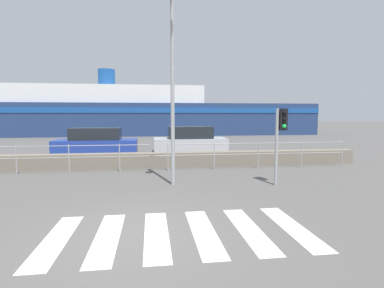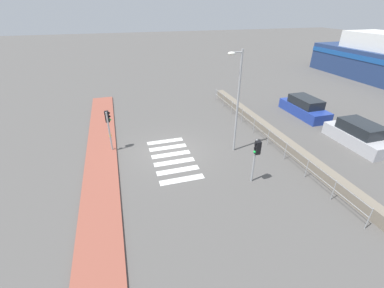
# 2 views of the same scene
# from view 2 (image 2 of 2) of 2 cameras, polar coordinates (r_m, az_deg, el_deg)

# --- Properties ---
(ground_plane) EXTENTS (160.00, 160.00, 0.00)m
(ground_plane) POSITION_cam_2_polar(r_m,az_deg,el_deg) (16.19, -4.98, -1.69)
(ground_plane) COLOR #565451
(sidewalk_brick) EXTENTS (24.00, 1.80, 0.12)m
(sidewalk_brick) POSITION_cam_2_polar(r_m,az_deg,el_deg) (16.01, -19.50, -3.53)
(sidewalk_brick) COLOR #934C3D
(sidewalk_brick) RESTS_ON ground_plane
(crosswalk) EXTENTS (4.95, 2.40, 0.01)m
(crosswalk) POSITION_cam_2_polar(r_m,az_deg,el_deg) (15.50, -4.34, -3.13)
(crosswalk) COLOR silver
(crosswalk) RESTS_ON ground_plane
(seawall) EXTENTS (18.87, 0.55, 0.62)m
(seawall) POSITION_cam_2_polar(r_m,az_deg,el_deg) (18.65, 17.26, 2.42)
(seawall) COLOR slate
(seawall) RESTS_ON ground_plane
(harbor_fence) EXTENTS (17.02, 0.04, 1.11)m
(harbor_fence) POSITION_cam_2_polar(r_m,az_deg,el_deg) (18.02, 15.11, 3.31)
(harbor_fence) COLOR #9EA0A3
(harbor_fence) RESTS_ON ground_plane
(traffic_light_near) EXTENTS (0.34, 0.32, 2.61)m
(traffic_light_near) POSITION_cam_2_polar(r_m,az_deg,el_deg) (16.22, -18.12, 4.49)
(traffic_light_near) COLOR #9EA0A3
(traffic_light_near) RESTS_ON ground_plane
(traffic_light_far) EXTENTS (0.34, 0.32, 2.43)m
(traffic_light_far) POSITION_cam_2_polar(r_m,az_deg,el_deg) (12.89, 14.06, -1.86)
(traffic_light_far) COLOR #9EA0A3
(traffic_light_far) RESTS_ON ground_plane
(streetlamp) EXTENTS (0.32, 0.88, 6.10)m
(streetlamp) POSITION_cam_2_polar(r_m,az_deg,el_deg) (14.96, 9.83, 11.15)
(streetlamp) COLOR #9EA0A3
(streetlamp) RESTS_ON ground_plane
(parked_car_blue) EXTENTS (4.54, 1.75, 1.49)m
(parked_car_blue) POSITION_cam_2_polar(r_m,az_deg,el_deg) (23.35, 23.71, 7.42)
(parked_car_blue) COLOR #233D9E
(parked_car_blue) RESTS_ON ground_plane
(parked_car_silver) EXTENTS (4.24, 1.86, 1.54)m
(parked_car_silver) POSITION_cam_2_polar(r_m,az_deg,el_deg) (19.89, 33.06, 1.63)
(parked_car_silver) COLOR #BCBCC1
(parked_car_silver) RESTS_ON ground_plane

